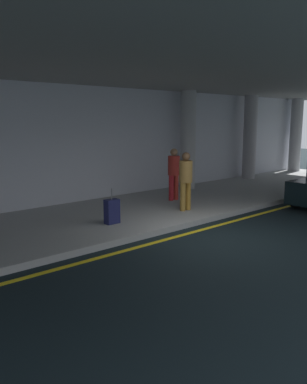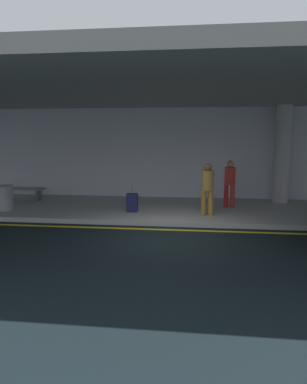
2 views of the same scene
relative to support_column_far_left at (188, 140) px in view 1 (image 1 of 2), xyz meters
name	(u,v)px [view 1 (image 1 of 2)]	position (x,y,z in m)	size (l,w,h in m)	color
ground_plane	(214,238)	(-4.00, -4.64, -1.97)	(60.00, 60.00, 0.00)	black
sidewalk	(132,212)	(-4.00, -1.54, -1.90)	(26.00, 4.20, 0.15)	#9C9E9D
lane_stripe_yellow	(194,232)	(-4.00, -4.00, -1.97)	(26.00, 0.14, 0.01)	yellow
support_column_far_left	(188,140)	(0.00, 0.00, 0.00)	(0.59, 0.59, 3.65)	#9C9C9C
support_column_left_mid	(250,137)	(4.00, 0.00, 0.00)	(0.59, 0.59, 3.65)	#9C989C
support_column_center	(296,135)	(8.00, 0.00, 0.00)	(0.59, 0.59, 3.65)	#98989C
ceiling_overhang	(142,73)	(-4.00, -2.04, 1.97)	(28.00, 13.20, 0.30)	gray
terminal_back_wall	(88,146)	(-4.00, 0.71, -0.07)	(26.00, 0.30, 3.80)	#B3B6C0
traveler_with_luggage	(186,177)	(-2.88, -2.63, -0.86)	(0.38, 0.38, 1.68)	olive
person_waiting_for_ride	(174,171)	(-2.05, -1.32, -0.86)	(0.38, 0.38, 1.68)	maroon
suitcase_upright_primary	(112,211)	(-5.35, -2.43, -1.51)	(0.36, 0.22, 0.90)	#171B44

